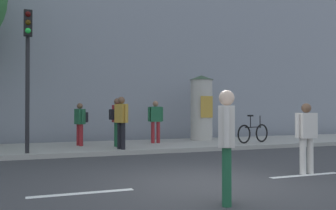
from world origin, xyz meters
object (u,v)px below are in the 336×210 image
Objects in this scene: pedestrian_in_light_jacket at (121,118)px; pedestrian_tallest at (156,118)px; poster_column at (202,107)px; pedestrian_near_pole at (227,137)px; bicycle_leaning at (253,133)px; pedestrian_in_dark_shirt at (80,120)px; pedestrian_with_bag at (117,118)px; pedestrian_in_red_top at (306,133)px; traffic_light at (28,57)px.

pedestrian_tallest is at bearing 44.26° from pedestrian_in_light_jacket.
poster_column is 10.42m from pedestrian_near_pole.
pedestrian_in_dark_shirt is at bearing 168.91° from bicycle_leaning.
pedestrian_near_pole is 1.02× the size of pedestrian_with_bag.
pedestrian_in_red_top is at bearing -81.70° from pedestrian_tallest.
bicycle_leaning is at bearing -11.09° from pedestrian_in_dark_shirt.
pedestrian_in_red_top is 6.78m from pedestrian_with_bag.
pedestrian_tallest is 0.96× the size of pedestrian_in_light_jacket.
pedestrian_with_bag reaches higher than bicycle_leaning.
pedestrian_with_bag is 0.99× the size of pedestrian_in_light_jacket.
poster_column reaches higher than pedestrian_with_bag.
pedestrian_tallest is (4.70, 1.96, -1.87)m from traffic_light.
pedestrian_tallest is at bearing 160.06° from bicycle_leaning.
pedestrian_near_pole is at bearing -114.82° from poster_column.
pedestrian_near_pole reaches higher than pedestrian_in_red_top.
traffic_light is 2.48× the size of pedestrian_with_bag.
traffic_light is at bearing -159.54° from poster_column.
pedestrian_tallest is 2.88m from pedestrian_in_dark_shirt.
pedestrian_in_light_jacket is at bearing 118.47° from pedestrian_in_red_top.
pedestrian_in_red_top reaches higher than bicycle_leaning.
pedestrian_near_pole is 1.09× the size of pedestrian_in_red_top.
pedestrian_in_red_top is 8.04m from pedestrian_in_dark_shirt.
pedestrian_near_pole is at bearing -91.70° from pedestrian_in_light_jacket.
pedestrian_near_pole is (-4.37, -9.44, -0.54)m from poster_column.
traffic_light reaches higher than pedestrian_tallest.
pedestrian_tallest is (2.04, 8.78, 0.09)m from pedestrian_near_pole.
pedestrian_with_bag is at bearing 88.00° from pedestrian_near_pole.
poster_column reaches higher than pedestrian_in_light_jacket.
pedestrian_in_light_jacket is at bearing -135.74° from pedestrian_tallest.
traffic_light is at bearing 111.33° from pedestrian_near_pole.
pedestrian_with_bag is 1.41m from pedestrian_in_dark_shirt.
pedestrian_tallest is at bearing 26.82° from pedestrian_with_bag.
pedestrian_in_light_jacket reaches higher than bicycle_leaning.
poster_column is 1.81× the size of pedestrian_in_dark_shirt.
poster_column is 4.84m from pedestrian_in_light_jacket.
pedestrian_tallest is 0.97× the size of pedestrian_with_bag.
pedestrian_near_pole is at bearing -68.67° from traffic_light.
pedestrian_with_bag is 1.10× the size of pedestrian_in_dark_shirt.
pedestrian_in_red_top is 1.03× the size of pedestrian_in_dark_shirt.
pedestrian_near_pole is at bearing -126.94° from bicycle_leaning.
traffic_light reaches higher than pedestrian_in_dark_shirt.
pedestrian_in_dark_shirt is at bearing 142.43° from pedestrian_with_bag.
pedestrian_near_pole is 9.37m from bicycle_leaning.
pedestrian_in_red_top is 6.31m from bicycle_leaning.
pedestrian_in_red_top is (-1.30, -7.72, -0.63)m from poster_column.
traffic_light is 8.66m from bicycle_leaning.
pedestrian_in_dark_shirt is (-2.88, -0.04, -0.05)m from pedestrian_tallest.
pedestrian_with_bag is (0.28, 7.89, 0.15)m from pedestrian_near_pole.
pedestrian_in_red_top is 0.92× the size of bicycle_leaning.
pedestrian_tallest reaches higher than pedestrian_in_dark_shirt.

